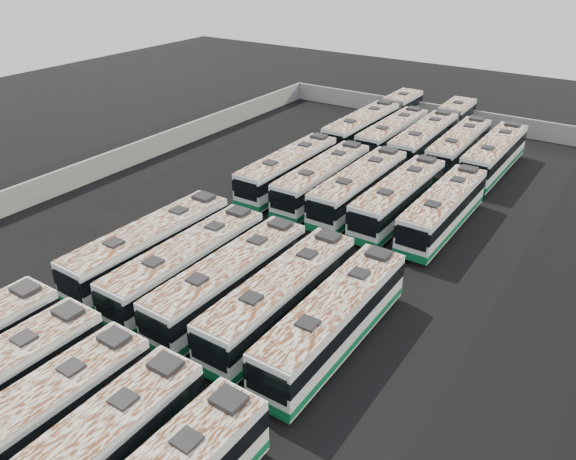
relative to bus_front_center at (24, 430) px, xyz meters
The scene contains 18 objects.
ground 22.30m from the bus_front_center, 93.25° to the left, with size 140.00×140.00×0.00m, color black.
perimeter_wall 22.24m from the bus_front_center, 93.25° to the left, with size 45.20×73.20×2.20m.
bus_front_center is the anchor object (origin of this frame).
bus_midfront_far_left 16.02m from the bus_front_center, 116.50° to the left, with size 3.04×13.16×3.70m.
bus_midfront_left 14.50m from the bus_front_center, 103.98° to the left, with size 2.79×12.83×3.61m.
bus_midfront_center 14.12m from the bus_front_center, 90.03° to the left, with size 2.89×12.86×3.62m.
bus_midfront_right 14.82m from the bus_front_center, 75.78° to the left, with size 2.77×12.93×3.64m.
bus_midfront_far_right 15.95m from the bus_front_center, 62.69° to the left, with size 2.75×12.90×3.64m.
bus_midback_far_left 32.09m from the bus_front_center, 102.95° to the left, with size 2.82×12.89×3.63m.
bus_midback_left 31.32m from the bus_front_center, 96.41° to the left, with size 2.89×12.78×3.59m.
bus_midback_center 31.19m from the bus_front_center, 89.93° to the left, with size 2.81×13.05×3.68m.
bus_midback_right 31.39m from the bus_front_center, 83.36° to the left, with size 2.82×12.87×3.62m.
bus_midback_far_right 32.03m from the bus_front_center, 76.75° to the left, with size 2.70×12.66×3.57m.
bus_back_far_left 49.66m from the bus_front_center, 98.28° to the left, with size 2.82×20.36×3.69m.
bus_back_left 45.82m from the bus_front_center, 94.41° to the left, with size 2.70×12.63×3.56m.
bus_back_center 49.01m from the bus_front_center, 90.09° to the left, with size 3.24×20.33×3.68m.
bus_back_right 45.77m from the bus_front_center, 85.42° to the left, with size 2.95×12.81×3.60m.
bus_back_far_right 45.98m from the bus_front_center, 80.99° to the left, with size 2.84×13.02×3.67m.
Camera 1 is at (20.43, -30.24, 20.80)m, focal length 35.00 mm.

